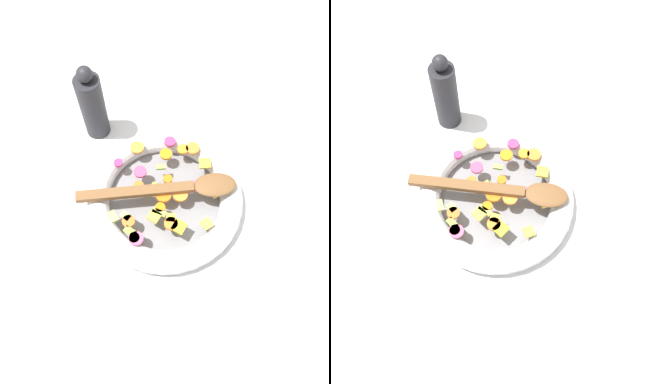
% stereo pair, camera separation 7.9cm
% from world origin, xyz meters
% --- Properties ---
extents(ground_plane, '(4.00, 4.00, 0.00)m').
position_xyz_m(ground_plane, '(0.00, 0.00, 0.00)').
color(ground_plane, silver).
extents(skillet, '(0.34, 0.34, 0.05)m').
position_xyz_m(skillet, '(0.00, 0.00, 0.02)').
color(skillet, slate).
rests_on(skillet, ground_plane).
extents(chopped_vegetables, '(0.27, 0.24, 0.01)m').
position_xyz_m(chopped_vegetables, '(0.00, 0.01, 0.05)').
color(chopped_vegetables, orange).
rests_on(chopped_vegetables, skillet).
extents(wooden_spoon, '(0.15, 0.33, 0.01)m').
position_xyz_m(wooden_spoon, '(0.01, -0.02, 0.06)').
color(wooden_spoon, brown).
rests_on(wooden_spoon, chopped_vegetables).
extents(pepper_mill, '(0.06, 0.06, 0.21)m').
position_xyz_m(pepper_mill, '(0.15, 0.20, 0.09)').
color(pepper_mill, '#232328').
rests_on(pepper_mill, ground_plane).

